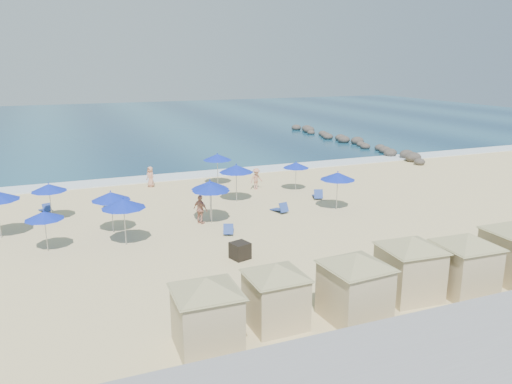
% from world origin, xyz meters
% --- Properties ---
extents(ground, '(160.00, 160.00, 0.00)m').
position_xyz_m(ground, '(0.00, 0.00, 0.00)').
color(ground, beige).
rests_on(ground, ground).
extents(ocean, '(160.00, 80.00, 0.06)m').
position_xyz_m(ocean, '(0.00, 55.00, 0.03)').
color(ocean, '#0E3350').
rests_on(ocean, ground).
extents(surf_line, '(160.00, 2.50, 0.08)m').
position_xyz_m(surf_line, '(0.00, 15.50, 0.04)').
color(surf_line, white).
rests_on(surf_line, ground).
extents(seawall, '(160.00, 6.10, 1.22)m').
position_xyz_m(seawall, '(0.00, -13.50, 0.65)').
color(seawall, gray).
rests_on(seawall, ground).
extents(rock_jetty, '(2.56, 26.66, 0.96)m').
position_xyz_m(rock_jetty, '(24.01, 24.90, 0.36)').
color(rock_jetty, '#322D29').
rests_on(rock_jetty, ground).
extents(trash_bin, '(1.00, 1.00, 0.80)m').
position_xyz_m(trash_bin, '(0.38, -2.85, 0.40)').
color(trash_bin, black).
rests_on(trash_bin, ground).
extents(cabana_0, '(4.36, 4.36, 2.74)m').
position_xyz_m(cabana_0, '(-3.28, -9.61, 1.57)').
color(cabana_0, tan).
rests_on(cabana_0, ground).
extents(cabana_1, '(4.12, 4.12, 2.59)m').
position_xyz_m(cabana_1, '(-0.61, -9.11, 1.48)').
color(cabana_1, tan).
rests_on(cabana_1, ground).
extents(cabana_2, '(4.48, 4.48, 2.82)m').
position_xyz_m(cabana_2, '(2.24, -9.77, 1.61)').
color(cabana_2, tan).
rests_on(cabana_2, ground).
extents(cabana_3, '(4.49, 4.49, 2.82)m').
position_xyz_m(cabana_3, '(5.21, -9.10, 1.62)').
color(cabana_3, tan).
rests_on(cabana_3, ground).
extents(cabana_4, '(4.47, 4.47, 2.81)m').
position_xyz_m(cabana_4, '(7.50, -9.64, 1.61)').
color(cabana_4, tan).
rests_on(cabana_4, ground).
extents(umbrella_1, '(1.88, 1.88, 2.14)m').
position_xyz_m(umbrella_1, '(-8.13, 1.69, 1.85)').
color(umbrella_1, '#A5A8AD').
rests_on(umbrella_1, ground).
extents(umbrella_2, '(2.03, 2.03, 2.31)m').
position_xyz_m(umbrella_2, '(-7.88, 6.94, 2.00)').
color(umbrella_2, '#A5A8AD').
rests_on(umbrella_2, ground).
extents(umbrella_3, '(2.24, 2.24, 2.55)m').
position_xyz_m(umbrella_3, '(-4.40, 1.11, 2.21)').
color(umbrella_3, '#A5A8AD').
rests_on(umbrella_3, ground).
extents(umbrella_4, '(2.10, 2.10, 2.40)m').
position_xyz_m(umbrella_4, '(-4.77, 3.32, 2.08)').
color(umbrella_4, '#A5A8AD').
rests_on(umbrella_4, ground).
extents(umbrella_5, '(2.21, 2.21, 2.51)m').
position_xyz_m(umbrella_5, '(0.74, 2.84, 2.18)').
color(umbrella_5, '#A5A8AD').
rests_on(umbrella_5, ground).
extents(umbrella_6, '(2.29, 2.29, 2.61)m').
position_xyz_m(umbrella_6, '(3.68, 6.68, 2.26)').
color(umbrella_6, '#A5A8AD').
rests_on(umbrella_6, ground).
extents(umbrella_7, '(2.21, 2.21, 2.51)m').
position_xyz_m(umbrella_7, '(0.82, 3.31, 2.18)').
color(umbrella_7, '#A5A8AD').
rests_on(umbrella_7, ground).
extents(umbrella_8, '(2.17, 2.17, 2.47)m').
position_xyz_m(umbrella_8, '(3.98, 11.71, 2.14)').
color(umbrella_8, '#A5A8AD').
rests_on(umbrella_8, ground).
extents(umbrella_9, '(1.90, 1.90, 2.17)m').
position_xyz_m(umbrella_9, '(8.72, 7.91, 1.88)').
color(umbrella_9, '#A5A8AD').
rests_on(umbrella_9, ground).
extents(umbrella_10, '(2.21, 2.21, 2.52)m').
position_xyz_m(umbrella_10, '(8.92, 2.51, 2.19)').
color(umbrella_10, '#A5A8AD').
rests_on(umbrella_10, ground).
extents(beach_chair_1, '(0.83, 1.25, 0.63)m').
position_xyz_m(beach_chair_1, '(-8.23, 8.89, 0.22)').
color(beach_chair_1, '#284295').
rests_on(beach_chair_1, ground).
extents(beach_chair_2, '(1.10, 1.53, 0.77)m').
position_xyz_m(beach_chair_2, '(-4.40, 8.87, 0.27)').
color(beach_chair_2, '#284295').
rests_on(beach_chair_2, ground).
extents(beach_chair_3, '(0.95, 1.33, 0.67)m').
position_xyz_m(beach_chair_3, '(1.04, 0.72, 0.23)').
color(beach_chair_3, '#284295').
rests_on(beach_chair_3, ground).
extents(beach_chair_4, '(0.81, 1.37, 0.71)m').
position_xyz_m(beach_chair_4, '(5.36, 3.28, 0.25)').
color(beach_chair_4, '#284295').
rests_on(beach_chair_4, ground).
extents(beach_chair_5, '(1.02, 1.45, 0.73)m').
position_xyz_m(beach_chair_5, '(9.10, 5.27, 0.25)').
color(beach_chair_5, '#284295').
rests_on(beach_chair_5, ground).
extents(beachgoer_1, '(0.88, 1.07, 1.71)m').
position_xyz_m(beachgoer_1, '(0.12, 3.00, 0.86)').
color(beachgoer_1, tan).
rests_on(beachgoer_1, ground).
extents(beachgoer_2, '(1.13, 0.82, 1.58)m').
position_xyz_m(beachgoer_2, '(6.18, 9.29, 0.79)').
color(beachgoer_2, tan).
rests_on(beachgoer_2, ground).
extents(beachgoer_3, '(0.78, 0.90, 1.55)m').
position_xyz_m(beachgoer_3, '(-0.90, 12.97, 0.78)').
color(beachgoer_3, tan).
rests_on(beachgoer_3, ground).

